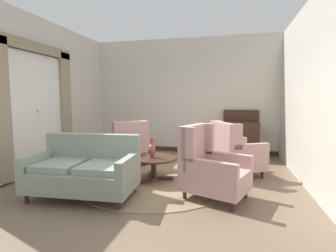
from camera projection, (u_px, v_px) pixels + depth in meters
ground at (150, 187)px, 4.40m from camera, size 8.79×8.79×0.00m
wall_back at (184, 96)px, 7.27m from camera, size 5.38×0.08×3.20m
wall_left at (52, 95)px, 5.77m from camera, size 0.08×4.39×3.20m
wall_right at (306, 93)px, 4.52m from camera, size 0.08×4.39×3.20m
baseboard_back at (183, 149)px, 7.37m from camera, size 5.22×0.03×0.12m
area_rug at (155, 181)px, 4.69m from camera, size 2.74×2.74×0.01m
window_with_curtains at (37, 104)px, 5.21m from camera, size 0.12×2.08×2.60m
coffee_table at (154, 161)px, 4.71m from camera, size 0.86×0.86×0.44m
porcelain_vase at (152, 149)px, 4.66m from camera, size 0.15×0.15×0.37m
settee at (84, 171)px, 3.93m from camera, size 1.64×0.97×0.93m
armchair_foreground_right at (234, 153)px, 5.07m from camera, size 1.14×1.15×1.05m
armchair_beside_settee at (128, 146)px, 5.84m from camera, size 1.12×1.15×1.02m
armchair_far_left at (210, 168)px, 3.88m from camera, size 1.10×1.00×1.10m
sideboard at (241, 136)px, 6.72m from camera, size 0.92×0.37×1.22m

